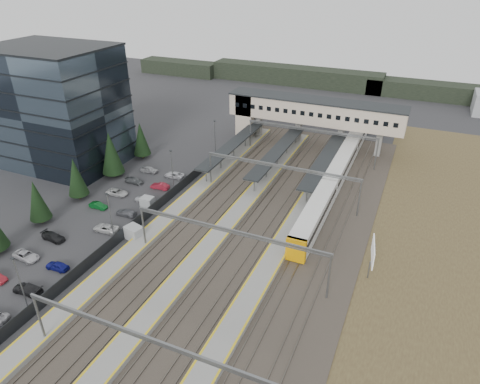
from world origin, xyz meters
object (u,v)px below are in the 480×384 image
at_px(office_building, 57,107).
at_px(relay_cabin_near, 134,233).
at_px(billboard, 373,252).
at_px(relay_cabin_far, 147,202).
at_px(footbridge, 303,112).
at_px(train, 340,167).

relative_size(office_building, relay_cabin_near, 7.81).
bearing_deg(billboard, relay_cabin_near, -168.45).
relative_size(relay_cabin_near, billboard, 0.59).
bearing_deg(relay_cabin_far, footbridge, 67.50).
bearing_deg(train, billboard, -69.62).
bearing_deg(relay_cabin_near, billboard, 11.55).
bearing_deg(relay_cabin_far, billboard, -2.80).
bearing_deg(train, relay_cabin_far, -138.12).
distance_m(office_building, billboard, 67.91).
bearing_deg(footbridge, relay_cabin_far, -112.50).
relative_size(office_building, billboard, 4.61).
height_order(office_building, relay_cabin_far, office_building).
distance_m(office_building, train, 59.13).
height_order(relay_cabin_far, billboard, billboard).
bearing_deg(train, relay_cabin_near, -125.58).
bearing_deg(office_building, footbridge, 34.47).
bearing_deg(relay_cabin_far, train, 41.88).
xyz_separation_m(office_building, train, (56.00, 16.10, -10.07)).
distance_m(footbridge, train, 19.44).
relative_size(relay_cabin_far, billboard, 0.42).
relative_size(relay_cabin_far, footbridge, 0.05).
height_order(relay_cabin_far, footbridge, footbridge).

